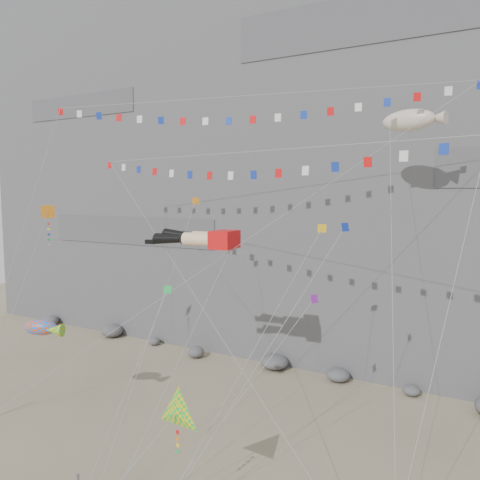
# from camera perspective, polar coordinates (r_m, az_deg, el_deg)

# --- Properties ---
(ground) EXTENTS (120.00, 120.00, 0.00)m
(ground) POSITION_cam_1_polar(r_m,az_deg,el_deg) (31.59, -9.99, -25.00)
(ground) COLOR #9C8B6B
(ground) RESTS_ON ground
(cliff) EXTENTS (80.00, 28.00, 50.00)m
(cliff) POSITION_cam_1_polar(r_m,az_deg,el_deg) (56.50, 10.91, 14.69)
(cliff) COLOR slate
(cliff) RESTS_ON ground
(talus_boulders) EXTENTS (60.00, 3.00, 1.20)m
(talus_boulders) POSITION_cam_1_polar(r_m,az_deg,el_deg) (44.55, 4.21, -14.65)
(talus_boulders) COLOR #5E5E63
(talus_boulders) RESTS_ON ground
(legs_kite) EXTENTS (6.52, 13.30, 17.89)m
(legs_kite) POSITION_cam_1_polar(r_m,az_deg,el_deg) (30.94, -4.87, 0.17)
(legs_kite) COLOR red
(legs_kite) RESTS_ON ground
(flag_banner_upper) EXTENTS (30.24, 15.86, 29.92)m
(flag_banner_upper) POSITION_cam_1_polar(r_m,az_deg,el_deg) (34.64, 0.04, 17.08)
(flag_banner_upper) COLOR red
(flag_banner_upper) RESTS_ON ground
(flag_banner_lower) EXTENTS (28.26, 11.67, 23.51)m
(flag_banner_lower) POSITION_cam_1_polar(r_m,az_deg,el_deg) (30.64, 0.24, 10.60)
(flag_banner_lower) COLOR red
(flag_banner_lower) RESTS_ON ground
(harlequin_kite) EXTENTS (2.06, 7.34, 16.06)m
(harlequin_kite) POSITION_cam_1_polar(r_m,az_deg,el_deg) (37.29, -22.41, 3.14)
(harlequin_kite) COLOR red
(harlequin_kite) RESTS_ON ground
(fish_windsock) EXTENTS (6.92, 6.11, 9.68)m
(fish_windsock) POSITION_cam_1_polar(r_m,az_deg,el_deg) (35.82, -23.13, -9.78)
(fish_windsock) COLOR #E5410B
(fish_windsock) RESTS_ON ground
(delta_kite) EXTENTS (4.70, 5.29, 8.10)m
(delta_kite) POSITION_cam_1_polar(r_m,az_deg,el_deg) (24.14, -7.71, -20.21)
(delta_kite) COLOR yellow
(delta_kite) RESTS_ON ground
(blimp_windsock) EXTENTS (4.97, 16.22, 25.84)m
(blimp_windsock) POSITION_cam_1_polar(r_m,az_deg,el_deg) (34.50, 19.83, 13.51)
(blimp_windsock) COLOR beige
(blimp_windsock) RESTS_ON ground
(small_kite_a) EXTENTS (4.24, 15.69, 21.86)m
(small_kite_a) POSITION_cam_1_polar(r_m,az_deg,el_deg) (36.31, -5.61, 4.25)
(small_kite_a) COLOR orange
(small_kite_a) RESTS_ON ground
(small_kite_b) EXTENTS (5.18, 11.83, 15.39)m
(small_kite_b) POSITION_cam_1_polar(r_m,az_deg,el_deg) (29.28, 8.79, -7.45)
(small_kite_b) COLOR purple
(small_kite_b) RESTS_ON ground
(small_kite_c) EXTENTS (1.57, 9.91, 13.70)m
(small_kite_c) POSITION_cam_1_polar(r_m,az_deg,el_deg) (29.64, -8.96, -6.39)
(small_kite_c) COLOR green
(small_kite_c) RESTS_ON ground
(small_kite_d) EXTENTS (4.27, 14.33, 19.79)m
(small_kite_d) POSITION_cam_1_polar(r_m,az_deg,el_deg) (29.85, 9.70, 0.93)
(small_kite_d) COLOR yellow
(small_kite_d) RESTS_ON ground
(small_kite_e) EXTENTS (7.13, 9.21, 17.87)m
(small_kite_e) POSITION_cam_1_polar(r_m,az_deg,el_deg) (25.62, 12.21, 0.75)
(small_kite_e) COLOR #122EA1
(small_kite_e) RESTS_ON ground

